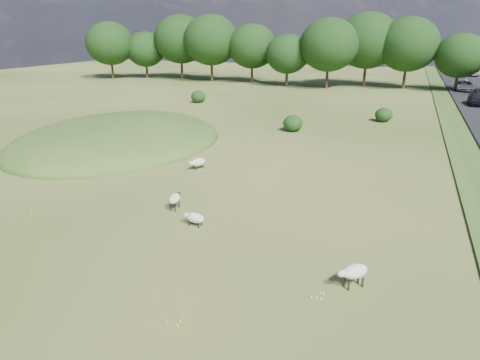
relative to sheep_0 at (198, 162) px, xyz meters
name	(u,v)px	position (x,y,z in m)	size (l,w,h in m)	color
ground	(283,133)	(2.49, 12.27, -0.47)	(160.00, 160.00, 0.00)	#2F4F18
mound	(119,142)	(-9.51, 4.27, -0.47)	(16.00, 20.00, 4.00)	#33561E
treeline	(338,45)	(1.44, 47.70, 6.09)	(96.28, 14.66, 11.70)	black
shrubs	(277,109)	(-0.34, 20.02, 0.28)	(24.93, 13.54, 1.54)	black
sheep_0	(198,162)	(0.00, 0.00, 0.00)	(0.99, 1.33, 0.75)	beige
sheep_2	(175,198)	(1.95, -6.59, 0.12)	(0.65, 1.21, 0.85)	beige
sheep_3	(354,272)	(11.59, -10.63, 0.17)	(1.19, 1.15, 0.91)	beige
sheep_4	(195,218)	(3.83, -8.05, -0.05)	(1.18, 0.62, 0.66)	beige
car_2	(476,99)	(20.59, 34.36, 0.51)	(1.72, 4.27, 1.46)	black
car_4	(473,72)	(24.39, 73.29, 0.54)	(2.13, 5.23, 1.52)	#A0A3A8
car_5	(465,86)	(20.59, 48.43, 0.49)	(2.36, 5.12, 1.42)	#93959A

